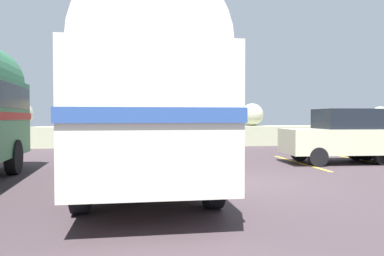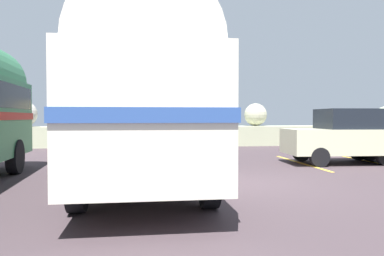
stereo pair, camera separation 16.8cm
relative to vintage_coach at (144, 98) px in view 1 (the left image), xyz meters
The scene contains 5 objects.
ground 2.86m from the vintage_coach, ahead, with size 32.00×26.00×0.02m.
breakwater 11.77m from the vintage_coach, 80.10° to the left, with size 31.36×2.04×2.45m.
vintage_coach is the anchor object (origin of this frame).
parked_car_nearest 7.58m from the vintage_coach, 22.78° to the left, with size 4.17×1.88×1.86m.
lamp_post 7.46m from the vintage_coach, 72.27° to the left, with size 1.18×0.57×7.25m.
Camera 1 is at (-2.15, -8.64, 1.60)m, focal length 34.84 mm.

